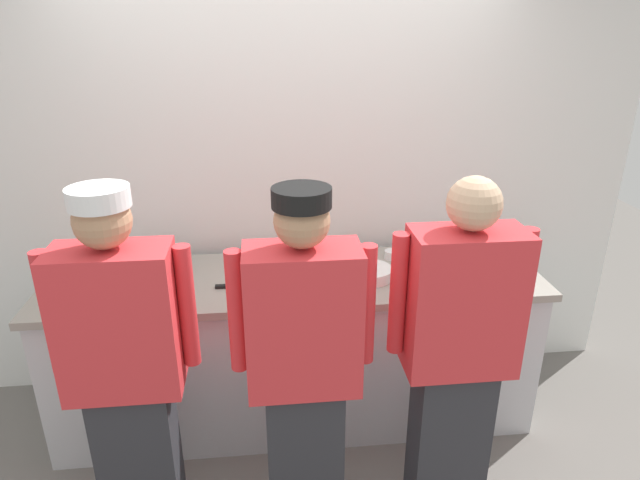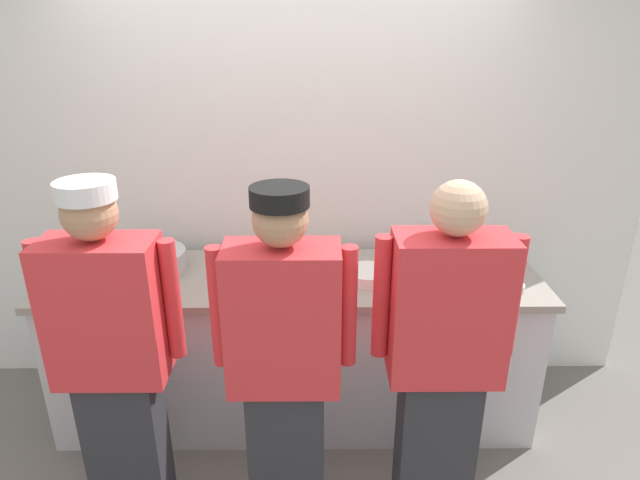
% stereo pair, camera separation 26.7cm
% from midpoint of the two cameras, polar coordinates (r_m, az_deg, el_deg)
% --- Properties ---
extents(ground_plane, '(9.00, 9.00, 0.00)m').
position_cam_midpoint_polar(ground_plane, '(3.18, -4.48, -21.84)').
color(ground_plane, slate).
extents(wall_back, '(4.20, 0.10, 2.73)m').
position_cam_midpoint_polar(wall_back, '(3.27, -5.69, 7.13)').
color(wall_back, white).
rests_on(wall_back, ground).
extents(prep_counter, '(2.68, 0.72, 0.91)m').
position_cam_midpoint_polar(prep_counter, '(3.19, -4.95, -11.18)').
color(prep_counter, silver).
rests_on(prep_counter, ground).
extents(chef_near_left, '(0.60, 0.24, 1.65)m').
position_cam_midpoint_polar(chef_near_left, '(2.46, -22.68, -12.34)').
color(chef_near_left, '#2D2D33').
rests_on(chef_near_left, ground).
extents(chef_center, '(0.60, 0.24, 1.64)m').
position_cam_midpoint_polar(chef_center, '(2.31, -5.11, -13.06)').
color(chef_center, '#2D2D33').
rests_on(chef_center, ground).
extents(chef_far_right, '(0.61, 0.24, 1.65)m').
position_cam_midpoint_polar(chef_far_right, '(2.43, 11.12, -11.46)').
color(chef_far_right, '#2D2D33').
rests_on(chef_far_right, ground).
extents(plate_stack_front, '(0.24, 0.24, 0.06)m').
position_cam_midpoint_polar(plate_stack_front, '(2.93, 2.62, -3.52)').
color(plate_stack_front, white).
rests_on(plate_stack_front, prep_counter).
extents(mixing_bowl_steel, '(0.37, 0.37, 0.12)m').
position_cam_midpoint_polar(mixing_bowl_steel, '(3.10, -20.00, -2.84)').
color(mixing_bowl_steel, '#B7BABF').
rests_on(mixing_bowl_steel, prep_counter).
extents(sheet_tray, '(0.52, 0.41, 0.02)m').
position_cam_midpoint_polar(sheet_tray, '(3.10, 10.58, -2.79)').
color(sheet_tray, '#B7BABF').
rests_on(sheet_tray, prep_counter).
extents(squeeze_bottle_primary, '(0.06, 0.06, 0.18)m').
position_cam_midpoint_polar(squeeze_bottle_primary, '(3.00, -27.38, -4.35)').
color(squeeze_bottle_primary, '#E5E066').
rests_on(squeeze_bottle_primary, prep_counter).
extents(squeeze_bottle_secondary, '(0.06, 0.06, 0.19)m').
position_cam_midpoint_polar(squeeze_bottle_secondary, '(2.98, -2.46, -1.74)').
color(squeeze_bottle_secondary, '#E5E066').
rests_on(squeeze_bottle_secondary, prep_counter).
extents(ramekin_yellow_sauce, '(0.09, 0.09, 0.04)m').
position_cam_midpoint_polar(ramekin_yellow_sauce, '(3.09, -7.55, -2.42)').
color(ramekin_yellow_sauce, white).
rests_on(ramekin_yellow_sauce, prep_counter).
extents(ramekin_orange_sauce, '(0.10, 0.10, 0.05)m').
position_cam_midpoint_polar(ramekin_orange_sauce, '(2.96, -9.52, -3.64)').
color(ramekin_orange_sauce, white).
rests_on(ramekin_orange_sauce, prep_counter).
extents(ramekin_red_sauce, '(0.10, 0.10, 0.04)m').
position_cam_midpoint_polar(ramekin_red_sauce, '(3.01, 17.09, -3.97)').
color(ramekin_red_sauce, white).
rests_on(ramekin_red_sauce, prep_counter).
extents(ramekin_green_sauce, '(0.08, 0.08, 0.05)m').
position_cam_midpoint_polar(ramekin_green_sauce, '(3.18, 5.13, -1.54)').
color(ramekin_green_sauce, white).
rests_on(ramekin_green_sauce, prep_counter).
extents(deli_cup, '(0.09, 0.09, 0.08)m').
position_cam_midpoint_polar(deli_cup, '(2.83, 6.24, -4.39)').
color(deli_cup, white).
rests_on(deli_cup, prep_counter).
extents(chefs_knife, '(0.27, 0.03, 0.02)m').
position_cam_midpoint_polar(chefs_knife, '(2.90, -11.29, -4.82)').
color(chefs_knife, '#B7BABF').
rests_on(chefs_knife, prep_counter).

